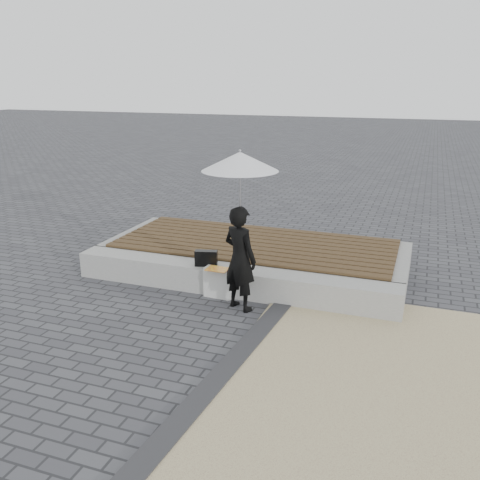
# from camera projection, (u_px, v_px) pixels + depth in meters

# --- Properties ---
(ground) EXTENTS (80.00, 80.00, 0.00)m
(ground) POSITION_uv_depth(u_px,v_px,m) (183.00, 340.00, 6.40)
(ground) COLOR #46474B
(ground) RESTS_ON ground
(terrazzo_zone) EXTENTS (5.00, 5.00, 0.02)m
(terrazzo_zone) POSITION_uv_depth(u_px,v_px,m) (467.00, 418.00, 4.91)
(terrazzo_zone) COLOR #C7BB89
(terrazzo_zone) RESTS_ON ground
(edging_band) EXTENTS (0.61, 5.20, 0.04)m
(edging_band) POSITION_uv_depth(u_px,v_px,m) (225.00, 370.00, 5.70)
(edging_band) COLOR #2E2E30
(edging_band) RESTS_ON ground
(seating_ledge) EXTENTS (5.00, 0.45, 0.40)m
(seating_ledge) POSITION_uv_depth(u_px,v_px,m) (230.00, 280.00, 7.78)
(seating_ledge) COLOR #A9A9A3
(seating_ledge) RESTS_ON ground
(timber_platform) EXTENTS (5.00, 2.00, 0.40)m
(timber_platform) POSITION_uv_depth(u_px,v_px,m) (255.00, 255.00, 8.86)
(timber_platform) COLOR #9C9C97
(timber_platform) RESTS_ON ground
(timber_decking) EXTENTS (4.60, 2.00, 0.04)m
(timber_decking) POSITION_uv_depth(u_px,v_px,m) (255.00, 243.00, 8.79)
(timber_decking) COLOR #503C20
(timber_decking) RESTS_ON timber_platform
(woman) EXTENTS (0.63, 0.54, 1.47)m
(woman) POSITION_uv_depth(u_px,v_px,m) (240.00, 259.00, 7.08)
(woman) COLOR black
(woman) RESTS_ON ground
(parasol) EXTENTS (1.01, 1.01, 1.28)m
(parasol) POSITION_uv_depth(u_px,v_px,m) (240.00, 161.00, 6.69)
(parasol) COLOR #A2A2A6
(parasol) RESTS_ON ground
(handbag) EXTENTS (0.35, 0.20, 0.24)m
(handbag) POSITION_uv_depth(u_px,v_px,m) (206.00, 258.00, 7.75)
(handbag) COLOR black
(handbag) RESTS_ON seating_ledge
(canvas_tote) EXTENTS (0.43, 0.20, 0.44)m
(canvas_tote) POSITION_uv_depth(u_px,v_px,m) (219.00, 282.00, 7.62)
(canvas_tote) COLOR silver
(canvas_tote) RESTS_ON ground
(magazine) EXTENTS (0.32, 0.24, 0.01)m
(magazine) POSITION_uv_depth(u_px,v_px,m) (217.00, 269.00, 7.50)
(magazine) COLOR #E1443A
(magazine) RESTS_ON canvas_tote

